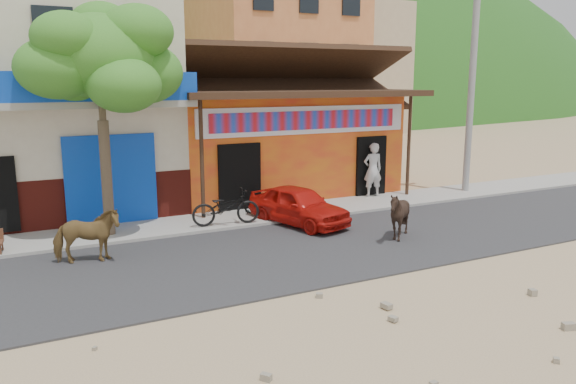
% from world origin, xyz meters
% --- Properties ---
extents(ground, '(120.00, 120.00, 0.00)m').
position_xyz_m(ground, '(0.00, 0.00, 0.00)').
color(ground, '#9E825B').
rests_on(ground, ground).
extents(road, '(60.00, 5.00, 0.04)m').
position_xyz_m(road, '(0.00, 2.50, 0.02)').
color(road, '#28282B').
rests_on(road, ground).
extents(sidewalk, '(60.00, 2.00, 0.12)m').
position_xyz_m(sidewalk, '(0.00, 6.00, 0.06)').
color(sidewalk, gray).
rests_on(sidewalk, ground).
extents(dance_club, '(8.00, 6.00, 3.60)m').
position_xyz_m(dance_club, '(2.00, 10.00, 1.80)').
color(dance_club, orange).
rests_on(dance_club, ground).
extents(cafe_building, '(7.00, 6.00, 7.00)m').
position_xyz_m(cafe_building, '(-5.50, 10.00, 3.50)').
color(cafe_building, beige).
rests_on(cafe_building, ground).
extents(apartment_front, '(9.00, 9.00, 12.00)m').
position_xyz_m(apartment_front, '(9.00, 24.00, 6.00)').
color(apartment_front, '#CC723F').
rests_on(apartment_front, ground).
extents(apartment_rear, '(8.00, 8.00, 10.00)m').
position_xyz_m(apartment_rear, '(18.00, 30.00, 5.00)').
color(apartment_rear, tan).
rests_on(apartment_rear, ground).
extents(hillside, '(100.00, 40.00, 24.00)m').
position_xyz_m(hillside, '(0.00, 70.00, 12.00)').
color(hillside, '#194C14').
rests_on(hillside, ground).
extents(tree, '(3.00, 3.00, 6.00)m').
position_xyz_m(tree, '(-4.60, 5.80, 3.12)').
color(tree, '#2D721E').
rests_on(tree, sidewalk).
extents(utility_pole, '(0.24, 0.24, 8.00)m').
position_xyz_m(utility_pole, '(8.20, 6.00, 4.12)').
color(utility_pole, gray).
rests_on(utility_pole, sidewalk).
extents(cow_tan, '(1.59, 0.95, 1.25)m').
position_xyz_m(cow_tan, '(-5.43, 3.81, 0.67)').
color(cow_tan, olive).
rests_on(cow_tan, road).
extents(cow_dark, '(1.23, 1.10, 1.29)m').
position_xyz_m(cow_dark, '(2.09, 2.13, 0.69)').
color(cow_dark, black).
rests_on(cow_dark, road).
extents(red_car, '(2.20, 3.52, 1.12)m').
position_xyz_m(red_car, '(0.49, 4.70, 0.60)').
color(red_car, red).
rests_on(red_car, road).
extents(scooter, '(2.00, 0.92, 1.01)m').
position_xyz_m(scooter, '(-1.50, 5.30, 0.63)').
color(scooter, black).
rests_on(scooter, sidewalk).
extents(pedestrian, '(0.75, 0.55, 1.88)m').
position_xyz_m(pedestrian, '(4.50, 6.70, 1.06)').
color(pedestrian, silver).
rests_on(pedestrian, sidewalk).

